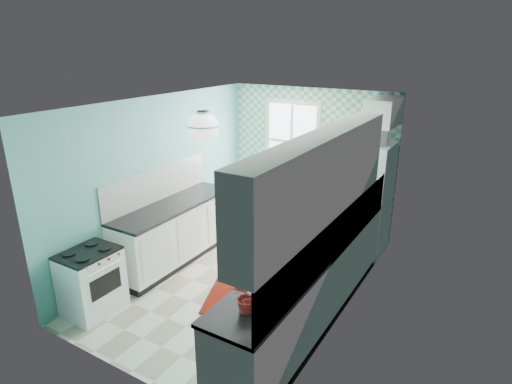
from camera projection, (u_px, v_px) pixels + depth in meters
The scene contains 26 objects.
floor at pixel (244, 279), 6.16m from camera, with size 3.00×4.40×0.02m, color white.
ceiling at pixel (242, 102), 5.33m from camera, with size 3.00×4.40×0.02m, color white.
wall_back at pixel (311, 160), 7.53m from camera, with size 3.00×0.02×2.50m, color #60B1A8.
wall_front at pixel (115, 266), 3.96m from camera, with size 3.00×0.02×2.50m, color #60B1A8.
wall_left at pixel (159, 179), 6.48m from camera, with size 0.02×4.40×2.50m, color #60B1A8.
wall_right at pixel (352, 219), 5.01m from camera, with size 0.02×4.40×2.50m, color #60B1A8.
accent_wall at pixel (310, 160), 7.52m from camera, with size 3.00×0.01×2.50m, color #51B99B.
window at pixel (292, 142), 7.56m from camera, with size 1.04×0.05×1.44m.
backsplash_right at pixel (337, 236), 4.72m from camera, with size 0.02×3.60×0.51m, color white.
backsplash_left at pixel (157, 184), 6.42m from camera, with size 0.02×2.15×0.51m, color white.
upper_cabinets_right at pixel (321, 177), 4.40m from camera, with size 0.33×3.20×0.90m, color white.
upper_cabinet_fridge at pixel (384, 112), 6.26m from camera, with size 0.40×0.74×0.40m, color white.
ceiling_light at pixel (204, 127), 4.74m from camera, with size 0.34×0.34×0.35m.
base_cabinets_right at pixel (310, 287), 5.10m from camera, with size 0.60×3.60×0.90m, color white.
countertop_right at pixel (311, 251), 4.96m from camera, with size 0.63×3.60×0.04m, color black.
base_cabinets_left at pixel (175, 233), 6.53m from camera, with size 0.60×2.15×0.90m, color white.
countertop_left at pixel (174, 205), 6.37m from camera, with size 0.63×2.15×0.04m, color black.
fridge at pixel (363, 197), 6.78m from camera, with size 0.77×0.77×1.77m.
stove at pixel (91, 281), 5.28m from camera, with size 0.54×0.67×0.81m.
sink at pixel (346, 219), 5.84m from camera, with size 0.52×0.44×0.53m.
rug at pixel (240, 292), 5.79m from camera, with size 0.79×1.13×0.02m, color #750008.
dish_towel at pixel (323, 242), 6.17m from camera, with size 0.01×0.22×0.34m, color #59B8A8.
fruit_bowl at pixel (263, 295), 4.01m from camera, with size 0.26×0.26×0.07m, color white.
potted_plant at pixel (248, 297), 3.76m from camera, with size 0.28×0.24×0.31m, color red.
soap_bottle at pixel (354, 209), 5.93m from camera, with size 0.07×0.08×0.16m, color #9EB7CA.
microwave at pixel (369, 132), 6.43m from camera, with size 0.58×0.39×0.32m, color silver.
Camera 1 is at (2.92, -4.54, 3.21)m, focal length 30.00 mm.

